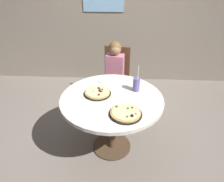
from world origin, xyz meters
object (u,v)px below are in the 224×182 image
diner_child (114,82)px  pizza_veggie (97,93)px  pizza_cheese (126,113)px  soda_cup (136,84)px  plate_small (105,80)px  dining_table (112,105)px  chair_wooden (116,74)px

diner_child → pizza_veggie: 0.85m
pizza_cheese → soda_cup: soda_cup is taller
pizza_veggie → plate_small: bearing=79.1°
soda_cup → dining_table: bearing=-149.7°
pizza_cheese → plate_small: (-0.25, 0.69, -0.01)m
dining_table → diner_child: 0.87m
dining_table → soda_cup: soda_cup is taller
pizza_veggie → diner_child: bearing=79.0°
chair_wooden → pizza_cheese: size_ratio=2.94×
dining_table → soda_cup: size_ratio=3.71×
chair_wooden → pizza_veggie: chair_wooden is taller
pizza_cheese → chair_wooden: bearing=95.8°
chair_wooden → diner_child: diner_child is taller
soda_cup → pizza_veggie: bearing=-167.5°
soda_cup → plate_small: bearing=149.1°
dining_table → plate_small: plate_small is taller
chair_wooden → diner_child: (-0.03, -0.18, -0.05)m
chair_wooden → pizza_veggie: (-0.18, -0.97, 0.24)m
diner_child → pizza_veggie: diner_child is taller
chair_wooden → plate_small: 0.70m
chair_wooden → diner_child: size_ratio=0.88×
dining_table → diner_child: bearing=90.8°
chair_wooden → soda_cup: soda_cup is taller
soda_cup → plate_small: 0.44m
pizza_veggie → pizza_cheese: bearing=-49.2°
chair_wooden → soda_cup: bearing=-73.5°
diner_child → soda_cup: (0.28, -0.69, 0.35)m
plate_small → chair_wooden: bearing=79.7°
chair_wooden → pizza_cheese: bearing=-84.2°
diner_child → soda_cup: diner_child is taller
dining_table → chair_wooden: chair_wooden is taller
plate_small → dining_table: bearing=-75.0°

